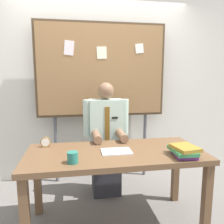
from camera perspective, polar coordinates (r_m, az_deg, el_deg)
ground_plane at (r=2.51m, az=0.82°, el=-26.58°), size 12.00×12.00×0.00m
back_wall at (r=3.25m, az=-3.10°, el=7.08°), size 6.40×0.08×2.70m
desk at (r=2.19m, az=0.86°, el=-12.32°), size 1.68×0.75×0.76m
person at (r=2.77m, az=-1.52°, el=-8.04°), size 0.55×0.56×1.39m
bulletin_board at (r=3.04m, az=-2.67°, el=10.27°), size 1.73×0.09×2.17m
book_stack at (r=2.12m, az=17.90°, el=-9.41°), size 0.22×0.29×0.10m
open_notebook at (r=2.14m, az=1.12°, el=-10.02°), size 0.28×0.20×0.01m
desk_clock at (r=2.37m, az=-16.60°, el=-7.49°), size 0.10×0.04×0.10m
coffee_mug at (r=1.90m, az=-10.02°, el=-11.37°), size 0.09×0.09×0.09m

